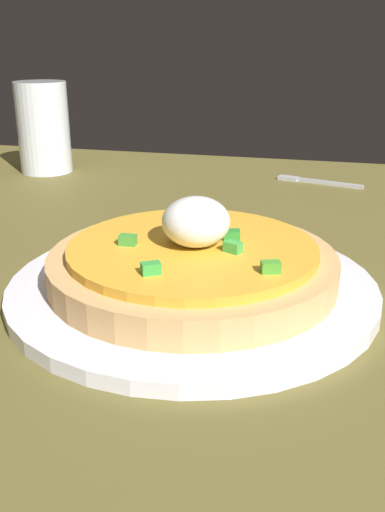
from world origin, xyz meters
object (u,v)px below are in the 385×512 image
at_px(plate, 192,286).
at_px(cup_near, 44,132).
at_px(fork, 312,181).
at_px(pizza, 193,260).

bearing_deg(plate, cup_near, 131.07).
distance_m(plate, fork, 0.39).
xyz_separation_m(pizza, cup_near, (-0.31, 0.36, 0.03)).
bearing_deg(cup_near, pizza, -48.91).
relative_size(plate, pizza, 1.28).
xyz_separation_m(plate, pizza, (0.00, -0.00, 0.02)).
bearing_deg(pizza, fork, 79.39).
height_order(plate, pizza, pizza).
height_order(pizza, cup_near, cup_near).
distance_m(pizza, cup_near, 0.48).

